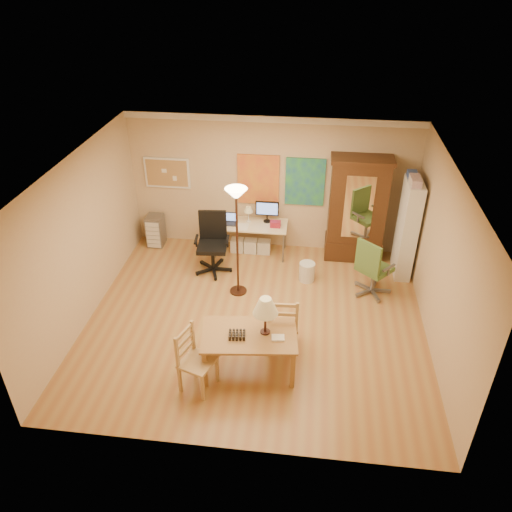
# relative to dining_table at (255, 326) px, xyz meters

# --- Properties ---
(floor) EXTENTS (5.50, 5.50, 0.00)m
(floor) POSITION_rel_dining_table_xyz_m (-0.13, 1.09, -0.79)
(floor) COLOR #A56B3A
(floor) RESTS_ON ground
(crown_molding) EXTENTS (5.50, 0.08, 0.12)m
(crown_molding) POSITION_rel_dining_table_xyz_m (-0.13, 3.55, 1.85)
(crown_molding) COLOR white
(crown_molding) RESTS_ON floor
(corkboard) EXTENTS (0.90, 0.04, 0.62)m
(corkboard) POSITION_rel_dining_table_xyz_m (-2.18, 3.56, 0.71)
(corkboard) COLOR tan
(corkboard) RESTS_ON floor
(art_panel_left) EXTENTS (0.80, 0.04, 1.00)m
(art_panel_left) POSITION_rel_dining_table_xyz_m (-0.38, 3.56, 0.66)
(art_panel_left) COLOR gold
(art_panel_left) RESTS_ON floor
(art_panel_right) EXTENTS (0.75, 0.04, 0.95)m
(art_panel_right) POSITION_rel_dining_table_xyz_m (0.52, 3.56, 0.66)
(art_panel_right) COLOR #23628C
(art_panel_right) RESTS_ON floor
(dining_table) EXTENTS (1.41, 0.94, 1.25)m
(dining_table) POSITION_rel_dining_table_xyz_m (0.00, 0.00, 0.00)
(dining_table) COLOR olive
(dining_table) RESTS_ON floor
(ladder_chair_back) EXTENTS (0.49, 0.47, 1.00)m
(ladder_chair_back) POSITION_rel_dining_table_xyz_m (0.35, 0.48, -0.32)
(ladder_chair_back) COLOR #AA844D
(ladder_chair_back) RESTS_ON floor
(ladder_chair_left) EXTENTS (0.55, 0.56, 0.97)m
(ladder_chair_left) POSITION_rel_dining_table_xyz_m (-0.77, -0.43, -0.34)
(ladder_chair_left) COLOR #AA844D
(ladder_chair_left) RESTS_ON floor
(torchiere_lamp) EXTENTS (0.37, 0.37, 2.01)m
(torchiere_lamp) POSITION_rel_dining_table_xyz_m (-0.54, 1.86, 0.82)
(torchiere_lamp) COLOR #382016
(torchiere_lamp) RESTS_ON floor
(computer_desk) EXTENTS (1.45, 0.63, 1.10)m
(computer_desk) POSITION_rel_dining_table_xyz_m (-0.47, 3.24, -0.39)
(computer_desk) COLOR beige
(computer_desk) RESTS_ON floor
(office_chair_black) EXTENTS (0.71, 0.71, 1.16)m
(office_chair_black) POSITION_rel_dining_table_xyz_m (-1.11, 2.51, -0.48)
(office_chair_black) COLOR black
(office_chair_black) RESTS_ON floor
(office_chair_green) EXTENTS (0.71, 0.71, 1.11)m
(office_chair_green) POSITION_rel_dining_table_xyz_m (1.80, 2.10, -0.50)
(office_chair_green) COLOR slate
(office_chair_green) RESTS_ON floor
(drawer_cart) EXTENTS (0.32, 0.39, 0.64)m
(drawer_cart) POSITION_rel_dining_table_xyz_m (-2.47, 3.31, -0.47)
(drawer_cart) COLOR slate
(drawer_cart) RESTS_ON floor
(armoire) EXTENTS (1.13, 0.54, 2.07)m
(armoire) POSITION_rel_dining_table_xyz_m (1.53, 3.33, 0.11)
(armoire) COLOR #321D0D
(armoire) RESTS_ON floor
(bookshelf) EXTENTS (0.28, 0.74, 1.85)m
(bookshelf) POSITION_rel_dining_table_xyz_m (2.42, 2.89, 0.13)
(bookshelf) COLOR white
(bookshelf) RESTS_ON floor
(wastebin) EXTENTS (0.29, 0.29, 0.36)m
(wastebin) POSITION_rel_dining_table_xyz_m (0.66, 2.39, -0.61)
(wastebin) COLOR silver
(wastebin) RESTS_ON floor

